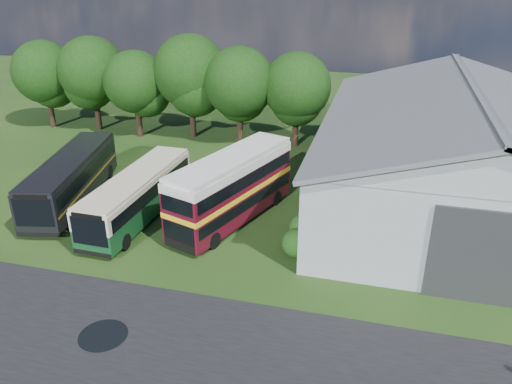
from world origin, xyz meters
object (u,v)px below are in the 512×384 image
(bus_maroon_double, at_px, (232,189))
(bus_dark_single, at_px, (71,178))
(storage_shed, at_px, (463,144))
(bus_green_single, at_px, (138,195))

(bus_maroon_double, distance_m, bus_dark_single, 11.66)
(storage_shed, distance_m, bus_maroon_double, 15.87)
(bus_dark_single, bearing_deg, storage_shed, 2.61)
(bus_green_single, height_order, bus_maroon_double, bus_maroon_double)
(bus_maroon_double, bearing_deg, bus_green_single, -150.01)
(bus_maroon_double, relative_size, bus_dark_single, 0.89)
(storage_shed, height_order, bus_dark_single, storage_shed)
(storage_shed, bearing_deg, bus_green_single, -158.25)
(bus_dark_single, bearing_deg, bus_maroon_double, -12.19)
(storage_shed, height_order, bus_maroon_double, storage_shed)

